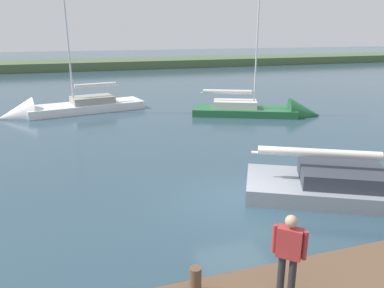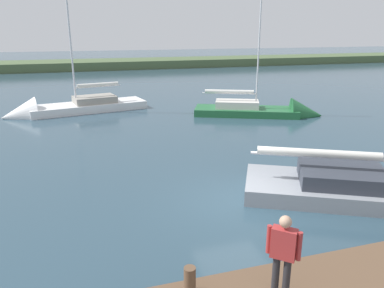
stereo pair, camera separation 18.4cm
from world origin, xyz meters
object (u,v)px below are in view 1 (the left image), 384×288
sailboat_inner_slip (62,111)px  sailboat_far_left (268,113)px  mooring_post_near (195,280)px  person_on_dock (289,250)px

sailboat_inner_slip → sailboat_far_left: bearing=148.8°
mooring_post_near → sailboat_far_left: size_ratio=0.06×
person_on_dock → sailboat_far_left: bearing=14.7°
sailboat_far_left → person_on_dock: (9.05, 17.08, 1.57)m
mooring_post_near → sailboat_inner_slip: (2.88, -21.38, -0.86)m
sailboat_inner_slip → person_on_dock: (-4.50, 21.99, 1.58)m
sailboat_far_left → sailboat_inner_slip: sailboat_inner_slip is taller
sailboat_far_left → sailboat_inner_slip: bearing=-176.5°
sailboat_inner_slip → person_on_dock: bearing=90.3°
person_on_dock → mooring_post_near: bearing=112.1°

